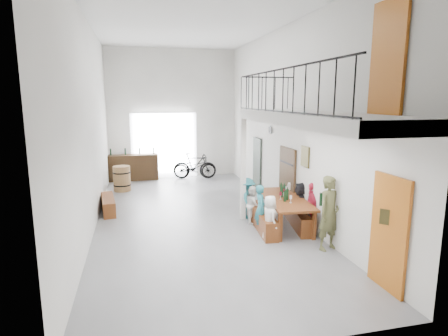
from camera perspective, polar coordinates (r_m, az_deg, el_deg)
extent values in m
plane|color=#5E5E60|center=(11.02, -4.38, -7.49)|extent=(12.00, 12.00, 0.00)
plane|color=white|center=(16.45, -7.84, 8.16)|extent=(5.50, 0.00, 5.50)
plane|color=white|center=(4.69, 6.79, 2.43)|extent=(5.50, 0.00, 5.50)
plane|color=white|center=(10.44, -19.76, 6.32)|extent=(0.00, 12.00, 12.00)
plane|color=white|center=(11.26, 9.49, 7.06)|extent=(0.00, 12.00, 12.00)
plane|color=white|center=(10.69, -4.82, 21.80)|extent=(12.00, 12.00, 0.00)
cube|color=white|center=(16.47, -9.09, 3.41)|extent=(2.80, 0.08, 2.80)
cube|color=#A65614|center=(7.34, 23.80, -9.11)|extent=(0.06, 0.95, 2.10)
cube|color=#332110|center=(11.21, 9.57, -2.01)|extent=(0.06, 1.10, 2.00)
cube|color=#2A342B|center=(13.78, 5.06, 0.44)|extent=(0.06, 0.80, 2.00)
cube|color=#A65614|center=(7.31, 23.69, 15.13)|extent=(0.06, 0.90, 1.95)
cube|color=#3E3618|center=(10.06, 12.26, 1.69)|extent=(0.04, 0.45, 0.55)
cylinder|color=white|center=(12.38, 7.11, 5.80)|extent=(0.04, 0.28, 0.28)
cube|color=silver|center=(8.03, 13.45, 7.35)|extent=(1.50, 5.60, 0.25)
cube|color=black|center=(7.74, 8.77, 14.67)|extent=(0.03, 5.60, 0.03)
cube|color=black|center=(7.72, 8.60, 8.52)|extent=(0.03, 5.60, 0.03)
cube|color=black|center=(10.59, 6.74, 13.57)|extent=(1.50, 0.03, 0.03)
cube|color=silver|center=(10.52, 2.92, -0.27)|extent=(0.14, 0.14, 2.88)
cube|color=brown|center=(10.17, 9.15, -4.69)|extent=(1.21, 2.55, 0.06)
cube|color=brown|center=(9.19, 8.56, -8.91)|extent=(0.09, 0.09, 0.73)
cube|color=brown|center=(9.47, 13.53, -8.50)|extent=(0.09, 0.09, 0.73)
cube|color=brown|center=(11.14, 5.33, -5.35)|extent=(0.09, 0.09, 0.73)
cube|color=brown|center=(11.37, 9.51, -5.12)|extent=(0.09, 0.09, 0.73)
cube|color=brown|center=(10.06, 5.80, -7.83)|extent=(0.54, 2.15, 0.49)
cube|color=brown|center=(10.47, 10.92, -7.22)|extent=(0.66, 2.18, 0.50)
cylinder|color=black|center=(10.47, 8.72, -3.06)|extent=(0.07, 0.07, 0.35)
cylinder|color=black|center=(9.95, 9.61, -3.81)|extent=(0.07, 0.07, 0.35)
cylinder|color=black|center=(10.18, 8.82, -3.47)|extent=(0.07, 0.07, 0.35)
cylinder|color=black|center=(9.78, 9.27, -4.06)|extent=(0.07, 0.07, 0.35)
cylinder|color=black|center=(10.41, 9.17, -3.16)|extent=(0.07, 0.07, 0.35)
cube|color=brown|center=(12.00, -17.23, -5.32)|extent=(0.53, 1.63, 0.45)
cylinder|color=olive|center=(14.45, -15.29, -1.56)|extent=(0.63, 0.63, 0.94)
cylinder|color=black|center=(14.50, -15.25, -2.47)|extent=(0.64, 0.64, 0.05)
cylinder|color=black|center=(14.41, -15.34, -0.65)|extent=(0.64, 0.64, 0.05)
cube|color=#332110|center=(16.27, -13.67, 0.10)|extent=(2.06, 0.59, 1.09)
cylinder|color=black|center=(16.20, -16.88, 2.35)|extent=(0.06, 0.06, 0.28)
cylinder|color=black|center=(16.16, -14.81, 2.44)|extent=(0.06, 0.06, 0.28)
cylinder|color=black|center=(16.19, -12.74, 2.54)|extent=(0.06, 0.06, 0.28)
cylinder|color=black|center=(16.21, -10.67, 2.63)|extent=(0.06, 0.06, 0.28)
imported|color=white|center=(9.21, 6.98, -7.56)|extent=(0.38, 0.56, 1.11)
imported|color=#26737E|center=(9.73, 5.59, -6.16)|extent=(0.35, 0.49, 1.24)
imported|color=white|center=(10.42, 4.43, -5.56)|extent=(0.51, 0.59, 1.05)
imported|color=#26737E|center=(10.79, 3.62, -4.62)|extent=(0.64, 0.85, 1.18)
imported|color=#BB2039|center=(10.01, 13.22, -5.76)|extent=(0.48, 0.81, 1.29)
imported|color=black|center=(10.46, 11.55, -5.31)|extent=(0.75, 1.14, 1.17)
imported|color=white|center=(11.11, 10.25, -4.69)|extent=(0.49, 0.59, 1.04)
imported|color=#4E4F2C|center=(8.83, 15.79, -6.65)|extent=(0.73, 0.60, 1.71)
imported|color=#134319|center=(11.83, 7.24, -5.12)|extent=(0.43, 0.37, 0.46)
imported|color=black|center=(16.26, -4.47, 0.12)|extent=(1.87, 0.85, 0.95)
imported|color=black|center=(16.15, -4.49, 0.33)|extent=(1.91, 0.88, 1.11)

